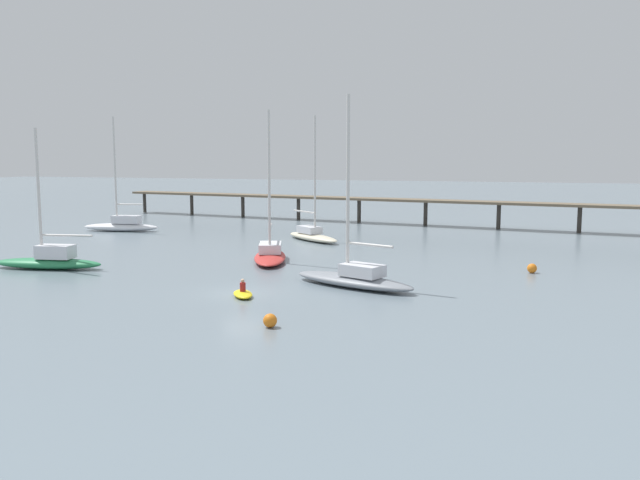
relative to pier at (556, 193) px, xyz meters
name	(u,v)px	position (x,y,z in m)	size (l,w,h in m)	color
ground_plane	(242,293)	(-19.81, -42.97, -4.51)	(400.00, 400.00, 0.00)	slate
pier	(556,193)	(0.00, 0.00, 0.00)	(83.44, 14.67, 8.31)	brown
sailboat_gray	(354,276)	(-13.54, -38.68, -3.79)	(9.64, 5.68, 12.70)	gray
sailboat_white	(122,224)	(-48.10, -15.31, -3.67)	(9.22, 3.85, 13.25)	white
sailboat_red	(270,253)	(-23.10, -30.32, -3.82)	(5.47, 9.01, 12.42)	red
sailboat_green	(49,259)	(-37.94, -39.21, -3.76)	(9.02, 3.71, 10.83)	#287F4C
sailboat_cream	(312,234)	(-24.09, -16.57, -3.77)	(7.96, 7.04, 12.82)	beige
dinghy_yellow	(243,293)	(-19.30, -43.88, -4.30)	(2.30, 2.70, 1.14)	yellow
mooring_buoy_outer	(270,321)	(-14.87, -50.13, -4.15)	(0.72, 0.72, 0.72)	orange
mooring_buoy_far	(532,268)	(-2.28, -29.45, -4.15)	(0.72, 0.72, 0.72)	orange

